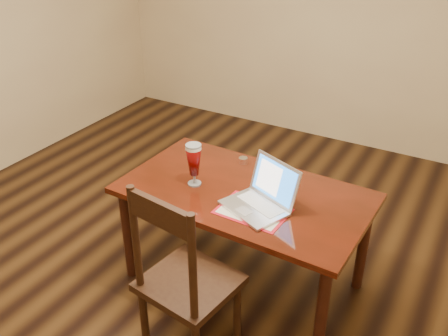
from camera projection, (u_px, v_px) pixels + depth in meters
The scene contains 4 objects.
ground at pixel (182, 262), 3.56m from camera, with size 5.00×5.00×0.00m, color black.
room_shell at pixel (169, 8), 2.70m from camera, with size 4.51×5.01×2.71m.
dining_table at pixel (243, 201), 3.09m from camera, with size 1.54×0.90×0.98m.
dining_chair at pixel (184, 282), 2.62m from camera, with size 0.52×0.51×1.10m.
Camera 1 is at (1.64, -2.27, 2.31)m, focal length 40.00 mm.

